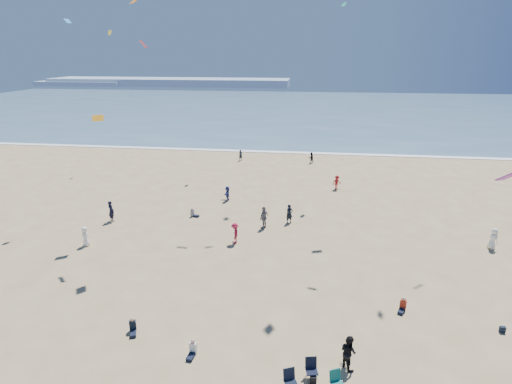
# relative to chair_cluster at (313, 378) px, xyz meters

# --- Properties ---
(ocean) EXTENTS (220.00, 100.00, 0.06)m
(ocean) POSITION_rel_chair_cluster_xyz_m (-5.49, 94.13, -0.47)
(ocean) COLOR #476B84
(ocean) RESTS_ON ground
(surf_line) EXTENTS (220.00, 1.20, 0.08)m
(surf_line) POSITION_rel_chair_cluster_xyz_m (-5.49, 44.13, -0.46)
(surf_line) COLOR white
(surf_line) RESTS_ON ground
(headland_far) EXTENTS (110.00, 20.00, 3.20)m
(headland_far) POSITION_rel_chair_cluster_xyz_m (-65.49, 169.13, 1.10)
(headland_far) COLOR #7A8EA8
(headland_far) RESTS_ON ground
(headland_near) EXTENTS (40.00, 14.00, 2.00)m
(headland_near) POSITION_rel_chair_cluster_xyz_m (-105.49, 164.13, 0.50)
(headland_near) COLOR #7A8EA8
(headland_near) RESTS_ON ground
(standing_flyers) EXTENTS (33.38, 46.04, 1.93)m
(standing_flyers) POSITION_rel_chair_cluster_xyz_m (-2.21, 13.90, 0.33)
(standing_flyers) COLOR white
(standing_flyers) RESTS_ON ground
(seated_group) EXTENTS (16.79, 20.13, 0.84)m
(seated_group) POSITION_rel_chair_cluster_xyz_m (-3.33, 5.52, -0.08)
(seated_group) COLOR silver
(seated_group) RESTS_ON ground
(chair_cluster) EXTENTS (2.79, 1.55, 1.00)m
(chair_cluster) POSITION_rel_chair_cluster_xyz_m (0.00, 0.00, 0.00)
(chair_cluster) COLOR black
(chair_cluster) RESTS_ON ground
(black_backpack) EXTENTS (0.30, 0.22, 0.38)m
(black_backpack) POSITION_rel_chair_cluster_xyz_m (0.01, 0.23, -0.31)
(black_backpack) COLOR black
(black_backpack) RESTS_ON ground
(navy_bag) EXTENTS (0.28, 0.18, 0.34)m
(navy_bag) POSITION_rel_chair_cluster_xyz_m (9.94, 5.05, -0.33)
(navy_bag) COLOR black
(navy_bag) RESTS_ON ground
(kites_aloft) EXTENTS (40.78, 42.88, 28.72)m
(kites_aloft) POSITION_rel_chair_cluster_xyz_m (3.21, 12.74, 15.13)
(kites_aloft) COLOR #2ACBD3
(kites_aloft) RESTS_ON ground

